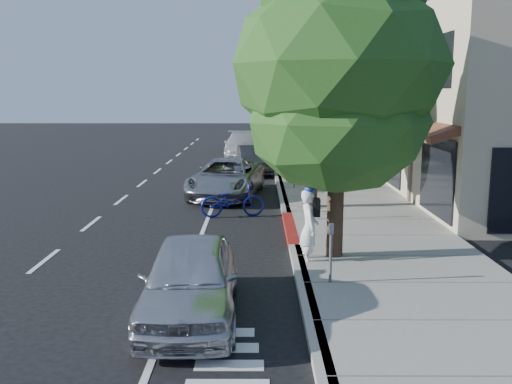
{
  "coord_description": "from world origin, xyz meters",
  "views": [
    {
      "loc": [
        -0.97,
        -15.43,
        4.09
      ],
      "look_at": [
        -1.02,
        0.09,
        1.35
      ],
      "focal_mm": 40.0,
      "sensor_mm": 36.0,
      "label": 1
    }
  ],
  "objects_px": {
    "bicycle": "(232,201)",
    "near_car_a": "(190,279)",
    "street_tree_4": "(287,91)",
    "dark_sedan": "(254,159)",
    "silver_suv": "(226,178)",
    "white_pickup": "(243,146)",
    "street_tree_3": "(292,69)",
    "street_tree_0": "(339,70)",
    "cyclist": "(309,228)",
    "pedestrian": "(317,156)",
    "street_tree_5": "(283,81)",
    "street_tree_2": "(300,74)",
    "street_tree_1": "(313,79)",
    "dark_suv_far": "(260,135)"
  },
  "relations": [
    {
      "from": "street_tree_0",
      "to": "bicycle",
      "type": "bearing_deg",
      "value": 118.37
    },
    {
      "from": "street_tree_3",
      "to": "pedestrian",
      "type": "bearing_deg",
      "value": -73.38
    },
    {
      "from": "street_tree_4",
      "to": "dark_sedan",
      "type": "relative_size",
      "value": 1.56
    },
    {
      "from": "pedestrian",
      "to": "bicycle",
      "type": "bearing_deg",
      "value": 59.24
    },
    {
      "from": "street_tree_1",
      "to": "white_pickup",
      "type": "bearing_deg",
      "value": 100.11
    },
    {
      "from": "silver_suv",
      "to": "white_pickup",
      "type": "xyz_separation_m",
      "value": [
        0.33,
        12.84,
        0.07
      ]
    },
    {
      "from": "street_tree_1",
      "to": "silver_suv",
      "type": "xyz_separation_m",
      "value": [
        -3.1,
        2.69,
        -3.78
      ]
    },
    {
      "from": "pedestrian",
      "to": "street_tree_3",
      "type": "bearing_deg",
      "value": -82.56
    },
    {
      "from": "street_tree_2",
      "to": "dark_sedan",
      "type": "bearing_deg",
      "value": 122.59
    },
    {
      "from": "street_tree_0",
      "to": "cyclist",
      "type": "relative_size",
      "value": 4.13
    },
    {
      "from": "street_tree_5",
      "to": "bicycle",
      "type": "relative_size",
      "value": 3.72
    },
    {
      "from": "cyclist",
      "to": "pedestrian",
      "type": "height_order",
      "value": "cyclist"
    },
    {
      "from": "street_tree_5",
      "to": "street_tree_1",
      "type": "bearing_deg",
      "value": -90.0
    },
    {
      "from": "street_tree_3",
      "to": "bicycle",
      "type": "relative_size",
      "value": 3.97
    },
    {
      "from": "silver_suv",
      "to": "street_tree_2",
      "type": "bearing_deg",
      "value": 54.75
    },
    {
      "from": "street_tree_2",
      "to": "white_pickup",
      "type": "distance_m",
      "value": 10.71
    },
    {
      "from": "street_tree_2",
      "to": "white_pickup",
      "type": "height_order",
      "value": "street_tree_2"
    },
    {
      "from": "dark_sedan",
      "to": "street_tree_0",
      "type": "bearing_deg",
      "value": -88.43
    },
    {
      "from": "street_tree_5",
      "to": "cyclist",
      "type": "xyz_separation_m",
      "value": [
        -0.65,
        -30.32,
        -3.92
      ]
    },
    {
      "from": "street_tree_4",
      "to": "dark_sedan",
      "type": "xyz_separation_m",
      "value": [
        -2.07,
        -8.77,
        -3.45
      ]
    },
    {
      "from": "silver_suv",
      "to": "white_pickup",
      "type": "relative_size",
      "value": 0.95
    },
    {
      "from": "dark_sedan",
      "to": "dark_suv_far",
      "type": "relative_size",
      "value": 0.8
    },
    {
      "from": "street_tree_0",
      "to": "street_tree_4",
      "type": "relative_size",
      "value": 1.13
    },
    {
      "from": "dark_suv_far",
      "to": "street_tree_4",
      "type": "bearing_deg",
      "value": -72.01
    },
    {
      "from": "street_tree_3",
      "to": "street_tree_5",
      "type": "bearing_deg",
      "value": 90.0
    },
    {
      "from": "street_tree_4",
      "to": "dark_suv_far",
      "type": "bearing_deg",
      "value": 109.96
    },
    {
      "from": "street_tree_0",
      "to": "silver_suv",
      "type": "bearing_deg",
      "value": 109.63
    },
    {
      "from": "bicycle",
      "to": "pedestrian",
      "type": "relative_size",
      "value": 1.3
    },
    {
      "from": "street_tree_0",
      "to": "street_tree_1",
      "type": "height_order",
      "value": "street_tree_0"
    },
    {
      "from": "dark_sedan",
      "to": "pedestrian",
      "type": "bearing_deg",
      "value": -19.76
    },
    {
      "from": "street_tree_1",
      "to": "street_tree_3",
      "type": "distance_m",
      "value": 12.03
    },
    {
      "from": "bicycle",
      "to": "near_car_a",
      "type": "relative_size",
      "value": 0.5
    },
    {
      "from": "street_tree_0",
      "to": "dark_sedan",
      "type": "relative_size",
      "value": 1.77
    },
    {
      "from": "street_tree_5",
      "to": "cyclist",
      "type": "relative_size",
      "value": 4.27
    },
    {
      "from": "bicycle",
      "to": "street_tree_4",
      "type": "bearing_deg",
      "value": -18.13
    },
    {
      "from": "street_tree_4",
      "to": "dark_sedan",
      "type": "height_order",
      "value": "street_tree_4"
    },
    {
      "from": "street_tree_2",
      "to": "dark_suv_far",
      "type": "distance_m",
      "value": 17.22
    },
    {
      "from": "near_car_a",
      "to": "street_tree_3",
      "type": "bearing_deg",
      "value": 80.0
    },
    {
      "from": "street_tree_0",
      "to": "pedestrian",
      "type": "xyz_separation_m",
      "value": [
        1.05,
        14.48,
        -3.62
      ]
    },
    {
      "from": "cyclist",
      "to": "silver_suv",
      "type": "xyz_separation_m",
      "value": [
        -2.45,
        9.01,
        -0.18
      ]
    },
    {
      "from": "silver_suv",
      "to": "pedestrian",
      "type": "distance_m",
      "value": 7.13
    },
    {
      "from": "bicycle",
      "to": "dark_suv_far",
      "type": "distance_m",
      "value": 23.7
    },
    {
      "from": "street_tree_3",
      "to": "street_tree_5",
      "type": "xyz_separation_m",
      "value": [
        0.0,
        12.0,
        -0.46
      ]
    },
    {
      "from": "bicycle",
      "to": "street_tree_1",
      "type": "bearing_deg",
      "value": -79.72
    },
    {
      "from": "street_tree_5",
      "to": "near_car_a",
      "type": "xyz_separation_m",
      "value": [
        -3.1,
        -33.5,
        -4.12
      ]
    },
    {
      "from": "white_pickup",
      "to": "dark_suv_far",
      "type": "xyz_separation_m",
      "value": [
        1.07,
        7.15,
        0.1
      ]
    },
    {
      "from": "dark_suv_far",
      "to": "pedestrian",
      "type": "bearing_deg",
      "value": -81.01
    },
    {
      "from": "street_tree_4",
      "to": "street_tree_5",
      "type": "relative_size",
      "value": 0.86
    },
    {
      "from": "street_tree_0",
      "to": "near_car_a",
      "type": "height_order",
      "value": "street_tree_0"
    },
    {
      "from": "street_tree_3",
      "to": "white_pickup",
      "type": "bearing_deg",
      "value": 128.11
    }
  ]
}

